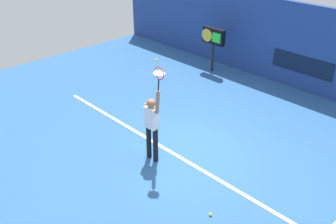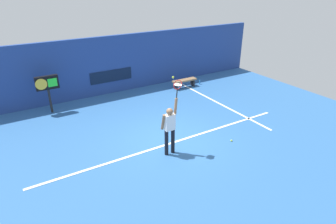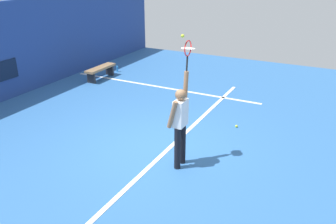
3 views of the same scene
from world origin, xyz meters
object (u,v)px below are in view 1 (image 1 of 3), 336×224
object	(u,v)px
tennis_player	(152,124)
scoreboard_clock	(213,38)
tennis_ball	(156,60)
tennis_racket	(159,75)
spare_ball	(210,215)

from	to	relation	value
tennis_player	scoreboard_clock	xyz separation A→B (m)	(-2.75, 5.57, 0.30)
tennis_player	tennis_ball	xyz separation A→B (m)	(0.15, 0.05, 1.67)
tennis_racket	scoreboard_clock	distance (m)	6.45
tennis_player	scoreboard_clock	size ratio (longest dim) A/B	1.18
tennis_player	tennis_racket	world-z (taller)	tennis_racket
tennis_ball	scoreboard_clock	world-z (taller)	tennis_ball
spare_ball	scoreboard_clock	bearing A→B (deg)	130.05
tennis_player	tennis_ball	world-z (taller)	tennis_ball
tennis_player	spare_ball	xyz separation A→B (m)	(2.36, -0.51, -0.98)
tennis_ball	scoreboard_clock	bearing A→B (deg)	117.71
tennis_player	tennis_racket	xyz separation A→B (m)	(0.29, -0.00, 1.39)
tennis_ball	spare_ball	distance (m)	3.49
tennis_racket	tennis_ball	distance (m)	0.32
tennis_player	tennis_racket	distance (m)	1.42
tennis_player	spare_ball	size ratio (longest dim) A/B	29.29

